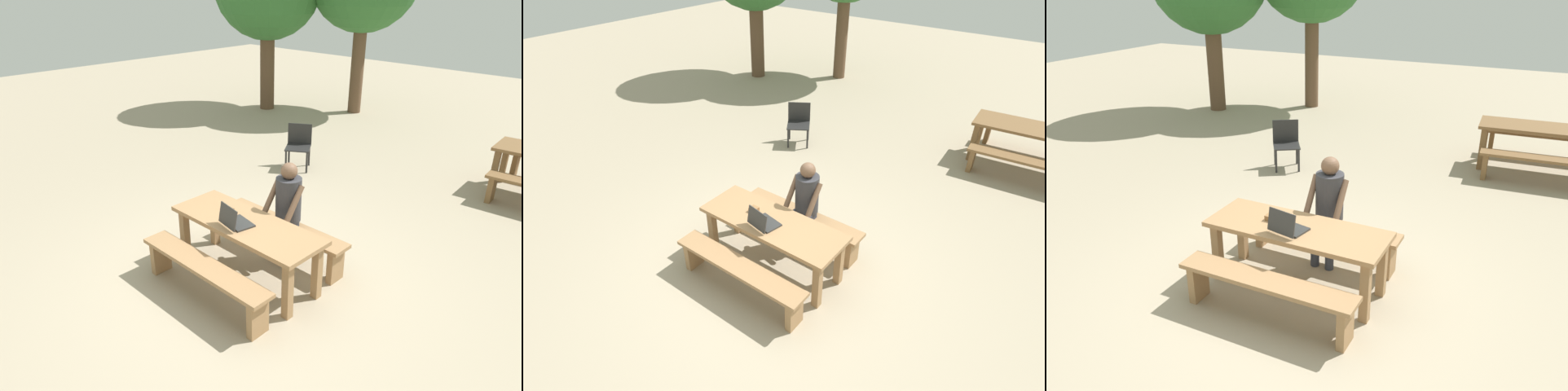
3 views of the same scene
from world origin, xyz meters
TOP-DOWN VIEW (x-y plane):
  - ground_plane at (0.00, 0.00)m, footprint 30.00×30.00m
  - picnic_table_front at (0.00, 0.00)m, footprint 1.89×0.68m
  - bench_near at (0.00, -0.64)m, footprint 1.82×0.30m
  - bench_far at (0.00, 0.64)m, footprint 1.82×0.30m
  - laptop at (-0.04, -0.14)m, footprint 0.38×0.34m
  - small_pouch at (-0.32, 0.03)m, footprint 0.10×0.10m
  - person_seated at (0.07, 0.61)m, footprint 0.42×0.41m
  - plastic_chair at (-1.84, 3.15)m, footprint 0.61×0.61m
  - picnic_table_mid at (2.06, 4.84)m, footprint 2.06×0.89m
  - bench_mid_south at (2.10, 4.17)m, footprint 1.83×0.42m
  - bench_mid_north at (2.01, 5.52)m, footprint 1.83×0.42m

SIDE VIEW (x-z plane):
  - ground_plane at x=0.00m, z-range 0.00..0.00m
  - bench_near at x=0.00m, z-range 0.12..0.58m
  - bench_far at x=0.00m, z-range 0.12..0.58m
  - bench_mid_south at x=2.10m, z-range 0.12..0.59m
  - bench_mid_north at x=2.01m, z-range 0.12..0.59m
  - plastic_chair at x=-1.84m, z-range 0.03..0.83m
  - picnic_table_front at x=0.00m, z-range 0.24..0.96m
  - picnic_table_mid at x=2.06m, z-range 0.27..1.04m
  - small_pouch at x=-0.32m, z-range 0.71..0.77m
  - person_seated at x=0.07m, z-range 0.11..1.39m
  - laptop at x=-0.04m, z-range 0.65..0.90m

